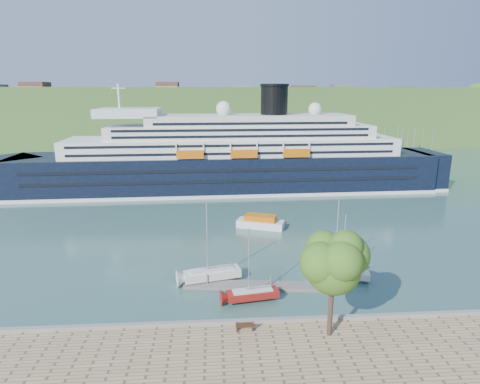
% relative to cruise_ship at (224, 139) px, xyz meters
% --- Properties ---
extents(ground, '(400.00, 400.00, 0.00)m').
position_rel_cruise_ship_xyz_m(ground, '(-0.46, -56.83, -12.12)').
color(ground, '#305750').
rests_on(ground, ground).
extents(far_hillside, '(400.00, 50.00, 24.00)m').
position_rel_cruise_ship_xyz_m(far_hillside, '(-0.46, 88.17, -0.12)').
color(far_hillside, '#2F5923').
rests_on(far_hillside, ground).
extents(quay_coping, '(220.00, 0.50, 0.30)m').
position_rel_cruise_ship_xyz_m(quay_coping, '(-0.46, -57.03, -10.97)').
color(quay_coping, slate).
rests_on(quay_coping, promenade).
extents(cruise_ship, '(108.33, 18.64, 24.24)m').
position_rel_cruise_ship_xyz_m(cruise_ship, '(0.00, 0.00, 0.00)').
color(cruise_ship, black).
rests_on(cruise_ship, ground).
extents(park_bench, '(1.75, 0.73, 1.11)m').
position_rel_cruise_ship_xyz_m(park_bench, '(0.10, -58.34, -10.56)').
color(park_bench, '#412112').
rests_on(park_bench, promenade).
extents(promenade_tree, '(6.58, 6.58, 10.90)m').
position_rel_cruise_ship_xyz_m(promenade_tree, '(7.77, -59.50, -5.67)').
color(promenade_tree, '#37681B').
rests_on(promenade_tree, promenade).
extents(floating_pontoon, '(17.09, 3.90, 0.38)m').
position_rel_cruise_ship_xyz_m(floating_pontoon, '(2.15, -48.07, -11.93)').
color(floating_pontoon, slate).
rests_on(floating_pontoon, ground).
extents(sailboat_white_near, '(7.91, 3.86, 9.85)m').
position_rel_cruise_ship_xyz_m(sailboat_white_near, '(-2.92, -46.29, -7.19)').
color(sailboat_white_near, silver).
rests_on(sailboat_white_near, ground).
extents(sailboat_red, '(6.56, 2.78, 8.22)m').
position_rel_cruise_ship_xyz_m(sailboat_red, '(1.54, -51.29, -8.01)').
color(sailboat_red, maroon).
rests_on(sailboat_red, ground).
extents(sailboat_white_far, '(7.45, 3.19, 9.32)m').
position_rel_cruise_ship_xyz_m(sailboat_white_far, '(13.18, -45.02, -7.46)').
color(sailboat_white_far, silver).
rests_on(sailboat_white_far, ground).
extents(tender_launch, '(8.45, 5.32, 2.21)m').
position_rel_cruise_ship_xyz_m(tender_launch, '(5.30, -26.84, -11.01)').
color(tender_launch, '#CA610B').
rests_on(tender_launch, ground).
extents(sailboat_extra, '(6.47, 3.05, 8.06)m').
position_rel_cruise_ship_xyz_m(sailboat_extra, '(13.44, -47.06, -8.09)').
color(sailboat_extra, silver).
rests_on(sailboat_extra, ground).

